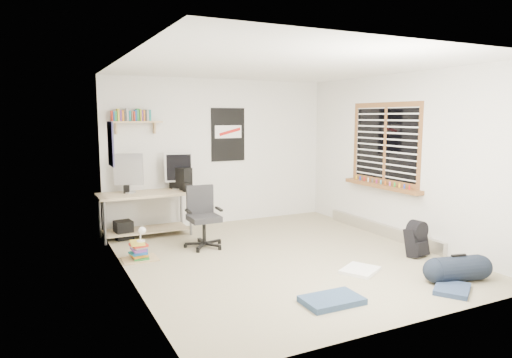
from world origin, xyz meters
name	(u,v)px	position (x,y,z in m)	size (l,w,h in m)	color
floor	(283,257)	(0.00, 0.00, -0.01)	(4.00, 4.50, 0.01)	gray
ceiling	(285,65)	(0.00, 0.00, 2.50)	(4.00, 4.50, 0.01)	white
back_wall	(220,152)	(0.00, 2.25, 1.25)	(4.00, 0.01, 2.50)	silver
left_wall	(127,172)	(-2.00, 0.00, 1.25)	(0.01, 4.50, 2.50)	silver
right_wall	(401,158)	(2.00, 0.00, 1.25)	(0.01, 4.50, 2.50)	silver
desk	(146,213)	(-1.40, 1.89, 0.36)	(1.42, 0.62, 0.65)	tan
monitor_left	(129,180)	(-1.62, 2.00, 0.89)	(0.45, 0.11, 0.49)	#ABACB1
monitor_right	(178,177)	(-0.83, 2.00, 0.89)	(0.43, 0.11, 0.48)	gray
pc_tower	(181,179)	(-0.79, 2.00, 0.85)	(0.18, 0.38, 0.39)	black
keyboard	(153,194)	(-1.27, 1.92, 0.66)	(0.39, 0.14, 0.02)	black
speaker_left	(127,191)	(-1.66, 1.96, 0.73)	(0.08, 0.08, 0.16)	black
speaker_right	(186,188)	(-0.79, 1.71, 0.74)	(0.09, 0.09, 0.19)	black
office_chair	(204,214)	(-0.79, 0.90, 0.49)	(0.58, 0.58, 0.88)	#262628
wall_shelf	(136,122)	(-1.45, 2.14, 1.78)	(0.80, 0.22, 0.24)	tan
poster_back_wall	(228,135)	(0.15, 2.23, 1.55)	(0.62, 0.03, 0.92)	black
poster_left_wall	(111,144)	(-1.99, 1.20, 1.50)	(0.02, 0.42, 0.60)	navy
window	(384,144)	(1.95, 0.30, 1.45)	(0.10, 1.50, 1.26)	brown
baseboard_heater	(381,229)	(1.96, 0.30, 0.09)	(0.08, 2.50, 0.18)	#B7B2A8
backpack	(416,242)	(1.61, -0.77, 0.20)	(0.28, 0.23, 0.38)	black
duffel_bag	(458,269)	(1.34, -1.67, 0.14)	(0.29, 0.29, 0.57)	black
tshirt	(360,270)	(0.54, -0.93, 0.02)	(0.44, 0.37, 0.04)	white
jeans_a	(332,300)	(-0.32, -1.55, 0.03)	(0.60, 0.38, 0.07)	navy
jeans_b	(452,289)	(1.03, -1.86, 0.03)	(0.45, 0.34, 0.06)	navy
book_stack	(139,248)	(-1.75, 0.73, 0.15)	(0.45, 0.37, 0.31)	brown
desk_lamp	(141,232)	(-1.73, 0.71, 0.38)	(0.11, 0.18, 0.18)	silver
subwoofer	(124,230)	(-1.75, 1.87, 0.14)	(0.25, 0.25, 0.28)	black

